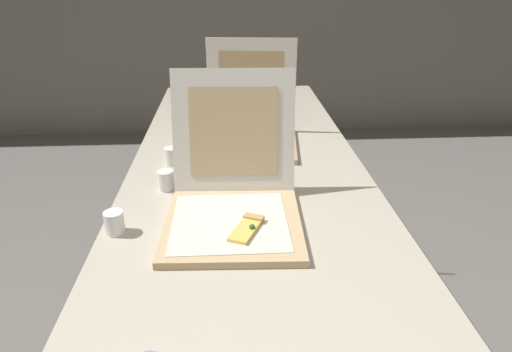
{
  "coord_description": "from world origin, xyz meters",
  "views": [
    {
      "loc": [
        -0.06,
        -0.81,
        1.44
      ],
      "look_at": [
        0.02,
        0.5,
        0.81
      ],
      "focal_mm": 31.13,
      "sensor_mm": 36.0,
      "label": 1
    }
  ],
  "objects_px": {
    "table": "(248,180)",
    "pizza_box_middle": "(250,129)",
    "pizza_box_front": "(233,202)",
    "cup_white_mid": "(172,156)",
    "cup_white_near_left": "(114,223)",
    "cup_white_near_center": "(166,180)"
  },
  "relations": [
    {
      "from": "table",
      "to": "pizza_box_middle",
      "type": "relative_size",
      "value": 5.78
    },
    {
      "from": "pizza_box_front",
      "to": "cup_white_mid",
      "type": "distance_m",
      "value": 0.47
    },
    {
      "from": "table",
      "to": "cup_white_near_left",
      "type": "relative_size",
      "value": 37.06
    },
    {
      "from": "pizza_box_front",
      "to": "cup_white_mid",
      "type": "height_order",
      "value": "pizza_box_front"
    },
    {
      "from": "cup_white_near_left",
      "to": "cup_white_mid",
      "type": "bearing_deg",
      "value": 77.29
    },
    {
      "from": "pizza_box_middle",
      "to": "cup_white_near_center",
      "type": "distance_m",
      "value": 0.52
    },
    {
      "from": "cup_white_mid",
      "to": "cup_white_near_center",
      "type": "xyz_separation_m",
      "value": [
        0.0,
        -0.21,
        0.0
      ]
    },
    {
      "from": "table",
      "to": "cup_white_near_center",
      "type": "distance_m",
      "value": 0.33
    },
    {
      "from": "cup_white_near_center",
      "to": "pizza_box_middle",
      "type": "bearing_deg",
      "value": 54.49
    },
    {
      "from": "pizza_box_middle",
      "to": "cup_white_near_center",
      "type": "relative_size",
      "value": 6.41
    },
    {
      "from": "cup_white_mid",
      "to": "cup_white_near_center",
      "type": "height_order",
      "value": "same"
    },
    {
      "from": "table",
      "to": "cup_white_near_left",
      "type": "distance_m",
      "value": 0.57
    },
    {
      "from": "pizza_box_front",
      "to": "cup_white_near_left",
      "type": "bearing_deg",
      "value": -167.86
    },
    {
      "from": "table",
      "to": "cup_white_near_left",
      "type": "xyz_separation_m",
      "value": [
        -0.39,
        -0.41,
        0.08
      ]
    },
    {
      "from": "pizza_box_middle",
      "to": "cup_white_near_left",
      "type": "distance_m",
      "value": 0.8
    },
    {
      "from": "table",
      "to": "cup_white_mid",
      "type": "xyz_separation_m",
      "value": [
        -0.28,
        0.06,
        0.08
      ]
    },
    {
      "from": "table",
      "to": "pizza_box_front",
      "type": "distance_m",
      "value": 0.37
    },
    {
      "from": "pizza_box_front",
      "to": "pizza_box_middle",
      "type": "xyz_separation_m",
      "value": [
        0.08,
        0.63,
        0.0
      ]
    },
    {
      "from": "cup_white_near_left",
      "to": "pizza_box_front",
      "type": "bearing_deg",
      "value": 9.97
    },
    {
      "from": "cup_white_mid",
      "to": "cup_white_near_center",
      "type": "relative_size",
      "value": 1.0
    },
    {
      "from": "table",
      "to": "cup_white_near_left",
      "type": "height_order",
      "value": "cup_white_near_left"
    },
    {
      "from": "table",
      "to": "pizza_box_middle",
      "type": "height_order",
      "value": "pizza_box_middle"
    }
  ]
}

